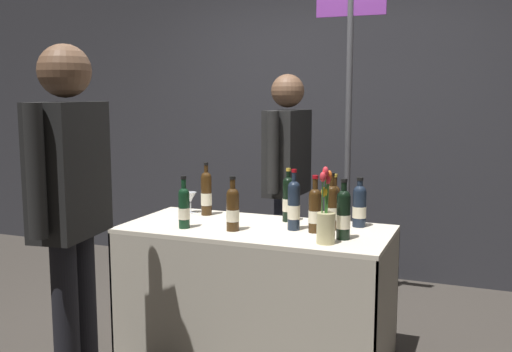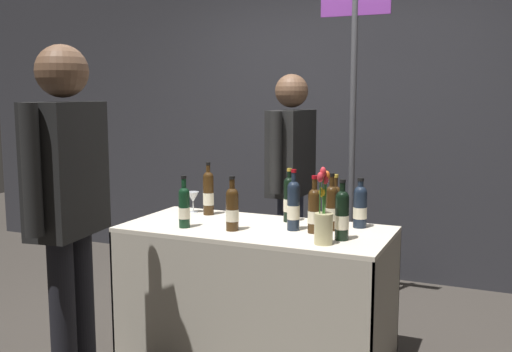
% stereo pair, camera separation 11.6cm
% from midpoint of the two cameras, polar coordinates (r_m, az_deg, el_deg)
% --- Properties ---
extents(back_partition, '(7.75, 0.12, 2.90)m').
position_cam_midpoint_polar(back_partition, '(5.08, 9.08, 6.80)').
color(back_partition, '#2D2D33').
rests_on(back_partition, ground_plane).
extents(tasting_table, '(1.55, 0.72, 0.78)m').
position_cam_midpoint_polar(tasting_table, '(3.48, 0.97, -8.90)').
color(tasting_table, beige).
rests_on(tasting_table, ground_plane).
extents(featured_wine_bottle, '(0.07, 0.07, 0.33)m').
position_cam_midpoint_polar(featured_wine_bottle, '(3.35, 8.33, -2.99)').
color(featured_wine_bottle, '#38230F').
rests_on(featured_wine_bottle, tasting_table).
extents(display_bottle_0, '(0.07, 0.07, 0.35)m').
position_cam_midpoint_polar(display_bottle_0, '(3.33, 4.66, -2.81)').
color(display_bottle_0, '#192333').
rests_on(display_bottle_0, tasting_table).
extents(display_bottle_1, '(0.07, 0.07, 0.34)m').
position_cam_midpoint_polar(display_bottle_1, '(3.75, -3.76, -1.61)').
color(display_bottle_1, '#38230F').
rests_on(display_bottle_1, tasting_table).
extents(display_bottle_2, '(0.07, 0.07, 0.31)m').
position_cam_midpoint_polar(display_bottle_2, '(3.31, -1.32, -3.13)').
color(display_bottle_2, '#38230F').
rests_on(display_bottle_2, tasting_table).
extents(display_bottle_3, '(0.07, 0.07, 0.30)m').
position_cam_midpoint_polar(display_bottle_3, '(3.48, 8.65, -2.76)').
color(display_bottle_3, '#38230F').
rests_on(display_bottle_3, tasting_table).
extents(display_bottle_4, '(0.07, 0.07, 0.33)m').
position_cam_midpoint_polar(display_bottle_4, '(3.55, 4.18, -2.21)').
color(display_bottle_4, black).
rests_on(display_bottle_4, tasting_table).
extents(display_bottle_5, '(0.07, 0.07, 0.32)m').
position_cam_midpoint_polar(display_bottle_5, '(3.27, 6.68, -3.28)').
color(display_bottle_5, '#38230F').
rests_on(display_bottle_5, tasting_table).
extents(display_bottle_6, '(0.08, 0.08, 0.29)m').
position_cam_midpoint_polar(display_bottle_6, '(3.45, 11.04, -2.87)').
color(display_bottle_6, '#192333').
rests_on(display_bottle_6, tasting_table).
extents(display_bottle_7, '(0.07, 0.07, 0.33)m').
position_cam_midpoint_polar(display_bottle_7, '(3.14, 9.41, -3.69)').
color(display_bottle_7, black).
rests_on(display_bottle_7, tasting_table).
extents(display_bottle_8, '(0.07, 0.07, 0.30)m').
position_cam_midpoint_polar(display_bottle_8, '(3.40, -6.02, -2.94)').
color(display_bottle_8, black).
rests_on(display_bottle_8, tasting_table).
extents(wine_glass_near_vendor, '(0.08, 0.08, 0.14)m').
position_cam_midpoint_polar(wine_glass_near_vendor, '(3.84, -5.28, -2.10)').
color(wine_glass_near_vendor, silver).
rests_on(wine_glass_near_vendor, tasting_table).
extents(flower_vase, '(0.10, 0.10, 0.40)m').
position_cam_midpoint_polar(flower_vase, '(3.04, 7.67, -4.33)').
color(flower_vase, tan).
rests_on(flower_vase, tasting_table).
extents(vendor_presenter, '(0.23, 0.59, 1.68)m').
position_cam_midpoint_polar(vendor_presenter, '(4.13, 4.22, 0.57)').
color(vendor_presenter, '#2D3347').
rests_on(vendor_presenter, ground_plane).
extents(taster_foreground_right, '(0.26, 0.58, 1.77)m').
position_cam_midpoint_polar(taster_foreground_right, '(2.88, -16.76, -1.80)').
color(taster_foreground_right, black).
rests_on(taster_foreground_right, ground_plane).
extents(booth_signpost, '(0.48, 0.04, 2.27)m').
position_cam_midpoint_polar(booth_signpost, '(4.14, 10.18, 5.44)').
color(booth_signpost, '#47474C').
rests_on(booth_signpost, ground_plane).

